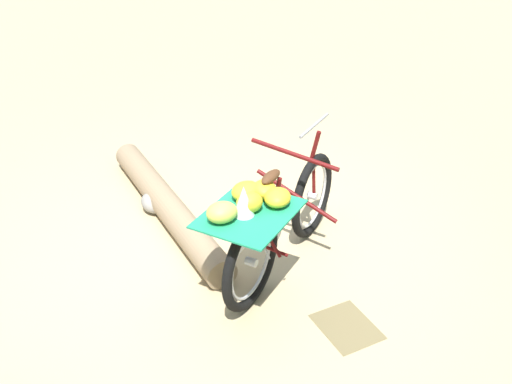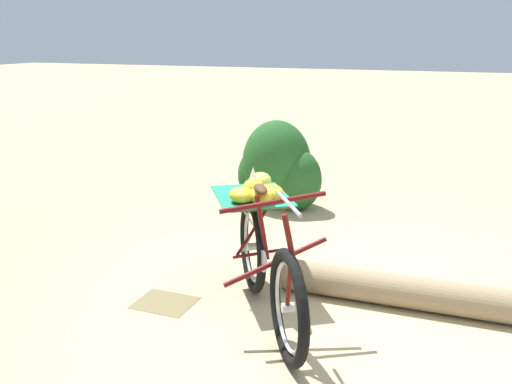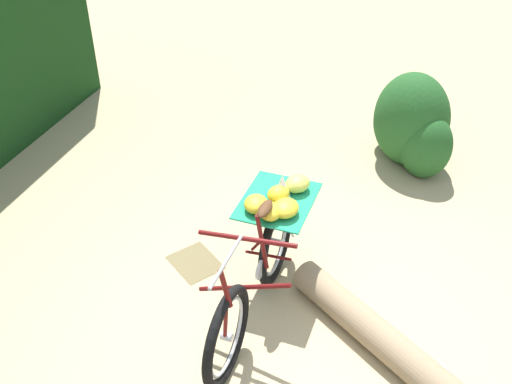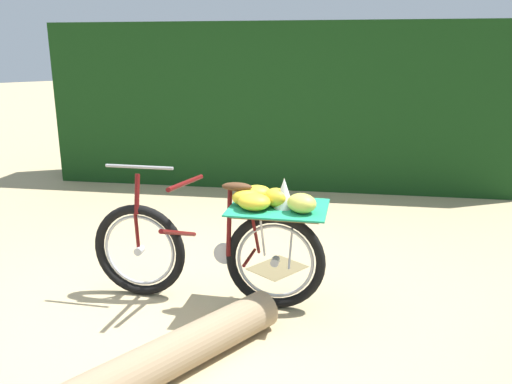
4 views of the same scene
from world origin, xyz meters
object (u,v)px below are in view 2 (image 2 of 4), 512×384
bicycle (264,247)px  fallen_log (436,296)px  shrub_cluster (278,169)px  path_stone (458,299)px

bicycle → fallen_log: bearing=77.6°
fallen_log → shrub_cluster: (1.98, -2.10, 0.33)m
bicycle → fallen_log: size_ratio=0.71×
bicycle → path_stone: bearing=77.8°
bicycle → fallen_log: 1.32m
shrub_cluster → path_stone: bearing=136.4°
path_stone → bicycle: bearing=21.9°
shrub_cluster → path_stone: 2.97m
bicycle → shrub_cluster: (0.81, -2.56, -0.06)m
fallen_log → path_stone: (-0.15, -0.07, -0.03)m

